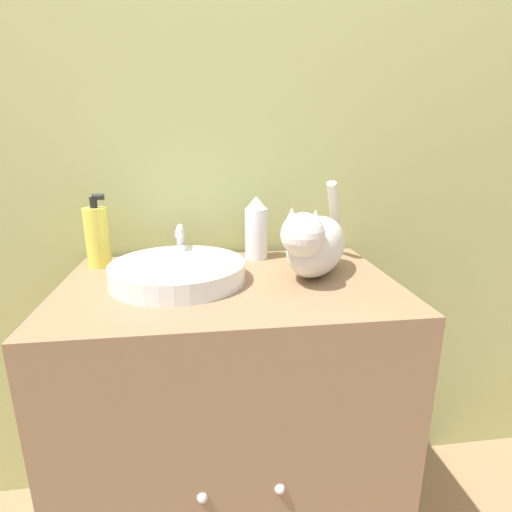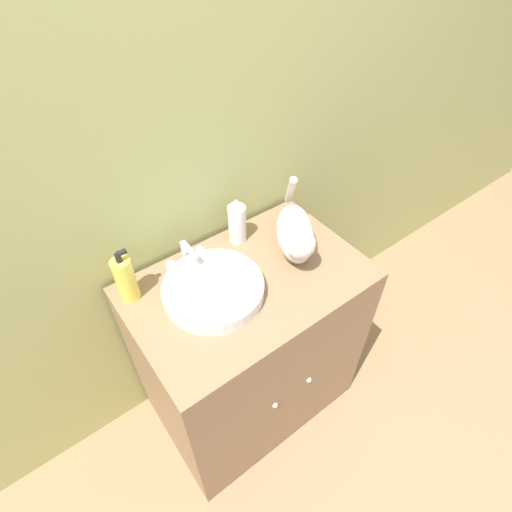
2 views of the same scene
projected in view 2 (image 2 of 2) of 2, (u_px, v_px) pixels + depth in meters
ground_plane at (286, 440)px, 1.85m from camera, size 8.00×8.00×0.00m
wall_back at (190, 145)px, 1.31m from camera, size 6.00×0.05×2.50m
vanity_cabinet at (250, 348)px, 1.70m from camera, size 0.85×0.56×0.87m
sink_basin at (213, 289)px, 1.34m from camera, size 0.34×0.34×0.05m
faucet at (187, 255)px, 1.42m from camera, size 0.15×0.11×0.11m
cat at (296, 234)px, 1.44m from camera, size 0.27×0.36×0.24m
soap_bottle at (126, 279)px, 1.29m from camera, size 0.06×0.06×0.21m
spray_bottle at (237, 220)px, 1.49m from camera, size 0.07×0.07×0.19m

